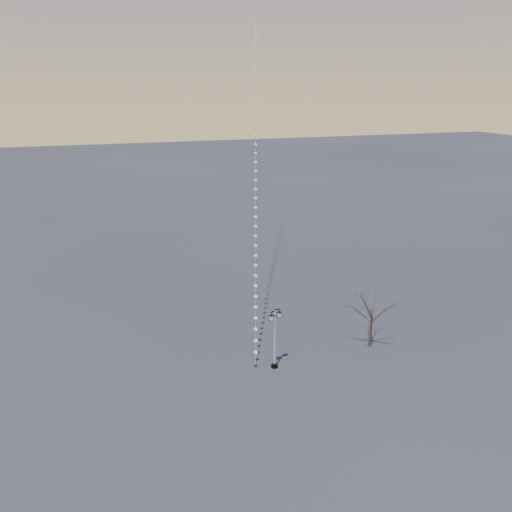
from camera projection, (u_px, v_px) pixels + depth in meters
name	position (u px, v px, depth m)	size (l,w,h in m)	color
ground	(283.00, 373.00, 33.28)	(300.00, 300.00, 0.00)	#404240
street_lamp	(275.00, 335.00, 33.20)	(1.06, 0.67, 4.38)	black
bare_tree	(373.00, 307.00, 35.79)	(2.71, 2.71, 4.50)	brown
kite_train	(256.00, 154.00, 43.58)	(9.84, 27.77, 25.36)	#352720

